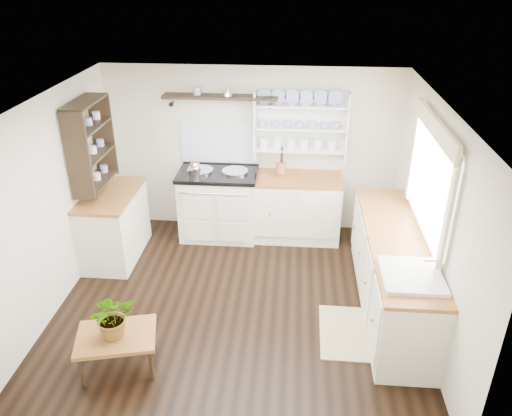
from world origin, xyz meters
name	(u,v)px	position (x,y,z in m)	size (l,w,h in m)	color
floor	(238,303)	(0.00, 0.00, 0.00)	(4.00, 3.80, 0.01)	black
wall_back	(252,150)	(0.00, 1.90, 1.15)	(4.00, 0.02, 2.30)	beige
wall_right	(433,221)	(2.00, 0.00, 1.15)	(0.02, 3.80, 2.30)	beige
wall_left	(50,207)	(-2.00, 0.00, 1.15)	(0.02, 3.80, 2.30)	beige
ceiling	(234,105)	(0.00, 0.00, 2.30)	(4.00, 3.80, 0.01)	white
window	(431,178)	(1.95, 0.15, 1.56)	(0.08, 1.55, 1.22)	white
aga_cooker	(219,203)	(-0.44, 1.57, 0.48)	(1.07, 0.74, 0.98)	silver
back_cabinets	(294,206)	(0.60, 1.60, 0.46)	(1.27, 0.63, 0.90)	white
right_cabinets	(392,271)	(1.70, 0.10, 0.46)	(0.62, 2.43, 0.90)	white
belfast_sink	(410,286)	(1.70, -0.65, 0.80)	(0.55, 0.60, 0.45)	white
left_cabinets	(114,224)	(-1.70, 0.90, 0.46)	(0.62, 1.13, 0.90)	white
plate_rack	(301,124)	(0.65, 1.86, 1.56)	(1.20, 0.22, 0.90)	white
high_shelf	(220,97)	(-0.40, 1.78, 1.91)	(1.50, 0.29, 0.16)	black
left_shelving	(91,143)	(-1.84, 0.90, 1.55)	(0.28, 0.80, 1.05)	black
kettle	(195,169)	(-0.72, 1.45, 1.03)	(0.17, 0.17, 0.21)	silver
utensil_crock	(281,168)	(0.41, 1.68, 0.99)	(0.13, 0.13, 0.15)	#A74E3D
center_table	(116,339)	(-1.01, -1.07, 0.35)	(0.82, 0.67, 0.39)	brown
potted_plant	(113,316)	(-1.01, -1.07, 0.61)	(0.40, 0.35, 0.44)	#3F7233
floor_rug	(346,332)	(1.20, -0.41, 0.01)	(0.55, 0.85, 0.02)	olive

